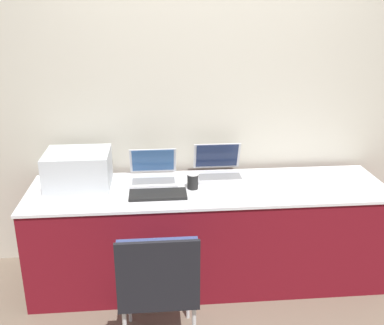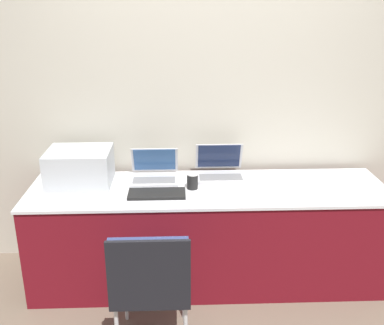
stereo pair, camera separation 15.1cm
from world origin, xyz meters
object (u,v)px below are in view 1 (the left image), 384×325
(laptop_right, at_px, (219,169))
(coffee_cup, at_px, (193,181))
(chair, at_px, (158,280))
(printer, at_px, (78,168))
(external_keyboard, at_px, (158,194))
(laptop_left, at_px, (153,174))

(laptop_right, height_order, coffee_cup, laptop_right)
(laptop_right, distance_m, chair, 1.15)
(chair, bearing_deg, laptop_right, 64.69)
(printer, distance_m, coffee_cup, 0.82)
(external_keyboard, bearing_deg, printer, 157.69)
(coffee_cup, bearing_deg, laptop_right, 46.60)
(external_keyboard, distance_m, coffee_cup, 0.27)
(laptop_left, height_order, coffee_cup, laptop_left)
(laptop_left, relative_size, external_keyboard, 0.89)
(laptop_right, bearing_deg, chair, -115.31)
(printer, bearing_deg, coffee_cup, -8.70)
(laptop_left, height_order, chair, laptop_left)
(printer, xyz_separation_m, chair, (0.54, -0.91, -0.34))
(laptop_right, bearing_deg, printer, -174.09)
(coffee_cup, xyz_separation_m, chair, (-0.26, -0.79, -0.26))
(printer, xyz_separation_m, external_keyboard, (0.56, -0.23, -0.13))
(printer, height_order, external_keyboard, printer)
(laptop_left, bearing_deg, laptop_right, 5.07)
(laptop_right, bearing_deg, external_keyboard, -144.21)
(printer, distance_m, laptop_right, 1.03)
(external_keyboard, xyz_separation_m, chair, (-0.02, -0.68, -0.22))
(external_keyboard, relative_size, coffee_cup, 3.44)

